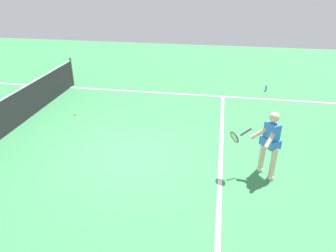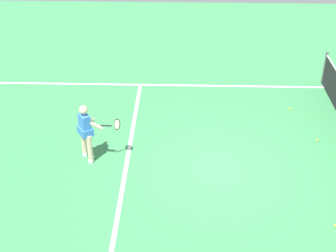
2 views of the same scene
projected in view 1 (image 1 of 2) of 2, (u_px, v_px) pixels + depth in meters
The scene contains 6 objects.
ground_plane at pixel (128, 154), 8.03m from camera, with size 26.84×26.84×0.00m, color #38844C.
service_line_marking at pixel (221, 162), 7.67m from camera, with size 9.06×0.10×0.01m, color white.
sideline_right_marking at pixel (161, 93), 12.02m from camera, with size 0.10×18.65×0.01m, color white.
tennis_player at pixel (269, 142), 6.86m from camera, with size 0.69×1.14×1.55m.
tennis_ball_far at pixel (75, 114), 10.18m from camera, with size 0.07×0.07×0.07m, color #D1E533.
water_bottle at pixel (266, 88), 12.16m from camera, with size 0.07×0.07×0.24m, color #4C9EE5.
Camera 1 is at (-6.60, -2.17, 4.22)m, focal length 33.56 mm.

